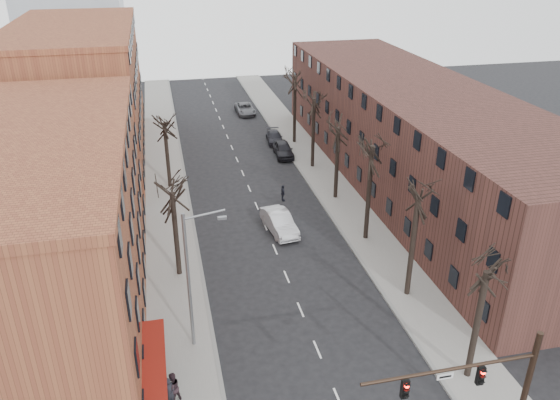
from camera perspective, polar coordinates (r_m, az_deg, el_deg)
sidewalk_left at (r=56.09m, az=-11.84°, el=1.75°), size 4.00×90.00×0.15m
sidewalk_right at (r=58.28m, az=4.04°, el=3.19°), size 4.00×90.00×0.15m
building_left_near at (r=36.39m, az=-24.22°, el=-3.40°), size 12.00×26.00×12.00m
building_left_far at (r=62.93m, az=-20.10°, el=10.06°), size 12.00×28.00×14.00m
building_right at (r=55.04m, az=13.76°, el=6.61°), size 12.00×50.00×10.00m
tree_right_a at (r=33.99m, az=18.93°, el=-17.04°), size 5.20×5.20×10.00m
tree_right_b at (r=39.34m, az=13.08°, el=-9.63°), size 5.20×5.20×10.80m
tree_right_c at (r=45.47m, az=8.90°, el=-4.04°), size 5.20×5.20×11.60m
tree_right_d at (r=52.11m, az=5.78°, el=0.20°), size 5.20×5.20×10.00m
tree_right_e at (r=59.09m, az=3.39°, el=3.45°), size 5.20×5.20×10.80m
tree_right_f at (r=66.30m, az=1.50°, el=6.01°), size 5.20×5.20×11.60m
tree_left_a at (r=41.07m, az=-10.43°, el=-7.69°), size 5.20×5.20×9.50m
tree_left_b at (r=55.20m, az=-11.39°, el=1.31°), size 5.20×5.20×9.50m
signal_mast_arm at (r=27.15m, az=21.68°, el=-17.83°), size 8.14×0.30×7.20m
streetlight at (r=31.64m, az=-9.27°, el=-7.81°), size 2.45×0.22×9.03m
silver_sedan at (r=45.67m, az=-0.06°, el=-2.33°), size 2.49×5.37×1.70m
parked_car_near at (r=61.80m, az=0.35°, el=5.32°), size 2.13×4.82×1.61m
parked_car_mid at (r=66.17m, az=-0.57°, el=6.56°), size 2.18×4.57×1.28m
parked_car_far at (r=77.70m, az=-3.66°, el=9.49°), size 2.48×5.23×1.44m
pedestrian_a at (r=30.49m, az=-11.47°, el=-19.12°), size 0.79×0.72×1.81m
pedestrian_b at (r=30.69m, az=-11.17°, el=-18.70°), size 1.13×1.07×1.84m
pedestrian_crossing at (r=50.98m, az=0.31°, el=0.72°), size 0.42×0.94×1.59m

